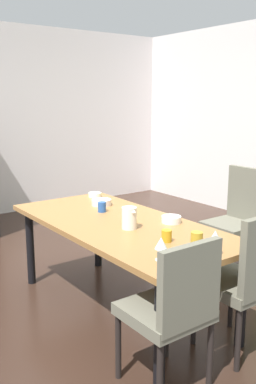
{
  "coord_description": "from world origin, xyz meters",
  "views": [
    {
      "loc": [
        3.2,
        -1.9,
        1.65
      ],
      "look_at": [
        0.25,
        0.26,
        0.85
      ],
      "focal_mm": 40.0,
      "sensor_mm": 36.0,
      "label": 1
    }
  ],
  "objects_px": {
    "chair_right_near": "(173,306)",
    "serving_bowl_west": "(101,202)",
    "serving_bowl_front": "(95,195)",
    "serving_bowl_near_window": "(171,219)",
    "cup_south": "(167,236)",
    "cup_north": "(197,239)",
    "cup_rear": "(102,207)",
    "chair_right_far": "(247,276)",
    "wine_glass_left": "(215,237)",
    "pitcher_right": "(129,218)",
    "dining_table": "(120,232)",
    "chair_head_far": "(237,215)",
    "wine_glass_near_shelf": "(161,244)"
  },
  "relations": [
    {
      "from": "chair_right_far",
      "to": "cup_rear",
      "type": "xyz_separation_m",
      "value": [
        -1.3,
        -0.26,
        0.23
      ]
    },
    {
      "from": "cup_south",
      "to": "wine_glass_near_shelf",
      "type": "bearing_deg",
      "value": -46.96
    },
    {
      "from": "chair_right_far",
      "to": "cup_north",
      "type": "distance_m",
      "value": 0.4
    },
    {
      "from": "wine_glass_left",
      "to": "pitcher_right",
      "type": "xyz_separation_m",
      "value": [
        -0.73,
        -0.1,
        -0.03
      ]
    },
    {
      "from": "chair_head_far",
      "to": "cup_north",
      "type": "relative_size",
      "value": 10.36
    },
    {
      "from": "serving_bowl_near_window",
      "to": "pitcher_right",
      "type": "relative_size",
      "value": 0.92
    },
    {
      "from": "chair_head_far",
      "to": "pitcher_right",
      "type": "height_order",
      "value": "chair_head_far"
    },
    {
      "from": "chair_right_near",
      "to": "cup_rear",
      "type": "relative_size",
      "value": 10.86
    },
    {
      "from": "serving_bowl_west",
      "to": "pitcher_right",
      "type": "relative_size",
      "value": 1.08
    },
    {
      "from": "pitcher_right",
      "to": "serving_bowl_west",
      "type": "bearing_deg",
      "value": 163.01
    },
    {
      "from": "chair_right_near",
      "to": "cup_south",
      "type": "xyz_separation_m",
      "value": [
        -0.4,
        0.3,
        0.25
      ]
    },
    {
      "from": "serving_bowl_front",
      "to": "cup_south",
      "type": "xyz_separation_m",
      "value": [
        1.4,
        -0.32,
        0.02
      ]
    },
    {
      "from": "cup_north",
      "to": "dining_table",
      "type": "bearing_deg",
      "value": -174.58
    },
    {
      "from": "serving_bowl_front",
      "to": "serving_bowl_west",
      "type": "bearing_deg",
      "value": -22.09
    },
    {
      "from": "chair_right_near",
      "to": "wine_glass_left",
      "type": "relative_size",
      "value": 6.07
    },
    {
      "from": "chair_right_far",
      "to": "chair_right_near",
      "type": "relative_size",
      "value": 1.06
    },
    {
      "from": "chair_right_far",
      "to": "wine_glass_left",
      "type": "distance_m",
      "value": 0.4
    },
    {
      "from": "chair_right_far",
      "to": "serving_bowl_front",
      "type": "distance_m",
      "value": 1.82
    },
    {
      "from": "cup_south",
      "to": "cup_north",
      "type": "bearing_deg",
      "value": 25.26
    },
    {
      "from": "serving_bowl_west",
      "to": "pitcher_right",
      "type": "height_order",
      "value": "pitcher_right"
    },
    {
      "from": "dining_table",
      "to": "wine_glass_left",
      "type": "height_order",
      "value": "wine_glass_left"
    },
    {
      "from": "serving_bowl_front",
      "to": "serving_bowl_near_window",
      "type": "bearing_deg",
      "value": 0.25
    },
    {
      "from": "chair_right_far",
      "to": "cup_south",
      "type": "bearing_deg",
      "value": 129.31
    },
    {
      "from": "serving_bowl_front",
      "to": "cup_rear",
      "type": "xyz_separation_m",
      "value": [
        0.51,
        -0.25,
        0.02
      ]
    },
    {
      "from": "cup_south",
      "to": "cup_rear",
      "type": "bearing_deg",
      "value": 175.46
    },
    {
      "from": "wine_glass_near_shelf",
      "to": "pitcher_right",
      "type": "xyz_separation_m",
      "value": [
        -0.61,
        0.22,
        -0.02
      ]
    },
    {
      "from": "wine_glass_left",
      "to": "cup_north",
      "type": "relative_size",
      "value": 1.56
    },
    {
      "from": "chair_head_far",
      "to": "wine_glass_near_shelf",
      "type": "bearing_deg",
      "value": 115.78
    },
    {
      "from": "serving_bowl_front",
      "to": "serving_bowl_west",
      "type": "height_order",
      "value": "serving_bowl_west"
    },
    {
      "from": "serving_bowl_near_window",
      "to": "chair_right_near",
      "type": "bearing_deg",
      "value": -40.97
    },
    {
      "from": "chair_right_far",
      "to": "chair_right_near",
      "type": "height_order",
      "value": "chair_right_far"
    },
    {
      "from": "dining_table",
      "to": "cup_rear",
      "type": "bearing_deg",
      "value": 171.09
    },
    {
      "from": "serving_bowl_west",
      "to": "cup_south",
      "type": "distance_m",
      "value": 1.1
    },
    {
      "from": "chair_right_near",
      "to": "serving_bowl_near_window",
      "type": "xyz_separation_m",
      "value": [
        -0.71,
        0.62,
        0.23
      ]
    },
    {
      "from": "serving_bowl_near_window",
      "to": "dining_table",
      "type": "bearing_deg",
      "value": -128.47
    },
    {
      "from": "dining_table",
      "to": "serving_bowl_near_window",
      "type": "relative_size",
      "value": 13.38
    },
    {
      "from": "pitcher_right",
      "to": "cup_north",
      "type": "bearing_deg",
      "value": 11.43
    },
    {
      "from": "chair_head_far",
      "to": "wine_glass_near_shelf",
      "type": "height_order",
      "value": "chair_head_far"
    },
    {
      "from": "dining_table",
      "to": "wine_glass_left",
      "type": "relative_size",
      "value": 13.18
    },
    {
      "from": "dining_table",
      "to": "cup_north",
      "type": "xyz_separation_m",
      "value": [
        0.74,
        0.07,
        0.13
      ]
    },
    {
      "from": "serving_bowl_front",
      "to": "cup_north",
      "type": "bearing_deg",
      "value": -8.24
    },
    {
      "from": "wine_glass_left",
      "to": "serving_bowl_near_window",
      "type": "height_order",
      "value": "wine_glass_left"
    },
    {
      "from": "serving_bowl_near_window",
      "to": "serving_bowl_west",
      "type": "relative_size",
      "value": 0.85
    },
    {
      "from": "chair_head_far",
      "to": "cup_south",
      "type": "relative_size",
      "value": 12.56
    },
    {
      "from": "chair_right_near",
      "to": "serving_bowl_west",
      "type": "relative_size",
      "value": 5.25
    },
    {
      "from": "wine_glass_left",
      "to": "serving_bowl_front",
      "type": "height_order",
      "value": "wine_glass_left"
    },
    {
      "from": "dining_table",
      "to": "chair_right_far",
      "type": "bearing_deg",
      "value": 18.1
    },
    {
      "from": "chair_head_far",
      "to": "wine_glass_left",
      "type": "relative_size",
      "value": 6.64
    },
    {
      "from": "chair_right_far",
      "to": "cup_south",
      "type": "height_order",
      "value": "chair_right_far"
    },
    {
      "from": "serving_bowl_near_window",
      "to": "cup_rear",
      "type": "distance_m",
      "value": 0.63
    }
  ]
}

